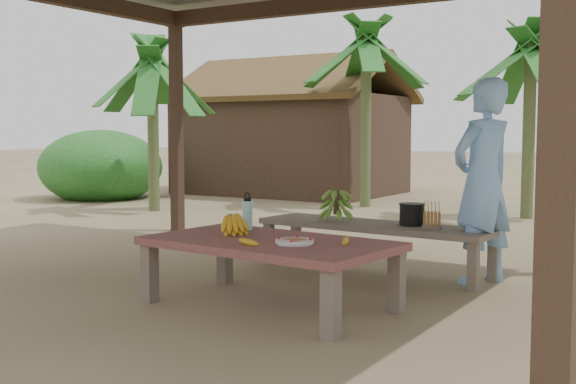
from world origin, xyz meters
The scene contains 16 objects.
ground centered at (0.00, 0.00, 0.00)m, with size 80.00×80.00×0.00m, color brown.
work_table centered at (0.45, -0.50, 0.43)m, with size 1.89×1.17×0.50m.
bench centered at (0.55, 1.10, 0.39)m, with size 2.24×0.75×0.45m.
ripe_banana_bunch centered at (0.04, -0.42, 0.58)m, with size 0.28×0.24×0.17m, color gold, non-canonical shape.
plate centered at (0.72, -0.59, 0.52)m, with size 0.27×0.27×0.04m.
loose_banana_front centered at (0.48, -0.80, 0.52)m, with size 0.04×0.16×0.04m, color gold.
loose_banana_side centered at (1.02, -0.41, 0.52)m, with size 0.04×0.15×0.04m, color gold.
water_flask centered at (0.02, -0.16, 0.63)m, with size 0.08×0.08×0.30m.
green_banana_stalk centered at (0.14, 1.13, 0.61)m, with size 0.28×0.28×0.32m, color #598C2D, non-canonical shape.
cooking_pot centered at (0.89, 1.15, 0.54)m, with size 0.22×0.22×0.19m, color black.
skewer_rack centered at (1.13, 1.01, 0.57)m, with size 0.18×0.08×0.24m, color #A57F47, non-canonical shape.
woman centered at (1.52, 1.15, 0.87)m, with size 0.63×0.41×1.73m, color #7AACE7.
hut centered at (-4.50, 8.00, 1.10)m, with size 4.40×3.43×2.85m.
banana_plant_n centered at (0.73, 6.04, 2.28)m, with size 1.80×1.80×2.76m.
banana_plant_nw centered at (-2.02, 6.28, 2.59)m, with size 1.80×1.80×3.08m.
banana_plant_w centered at (-4.67, 3.92, 2.16)m, with size 1.80×1.80×2.64m.
Camera 1 is at (3.29, -4.86, 1.28)m, focal length 45.00 mm.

